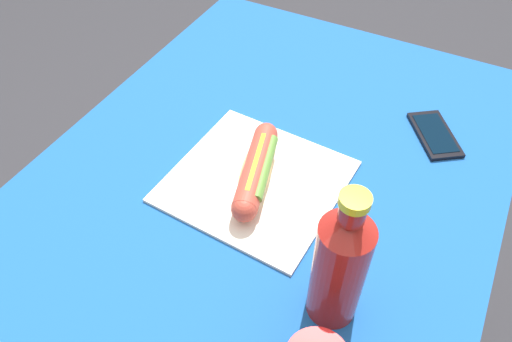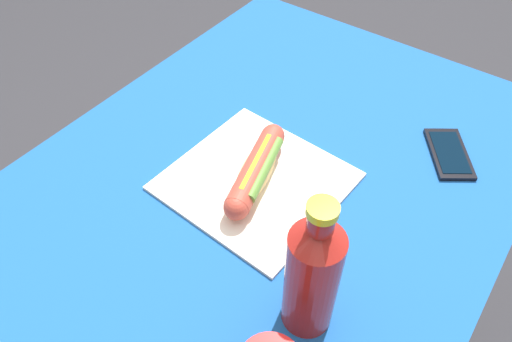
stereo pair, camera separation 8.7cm
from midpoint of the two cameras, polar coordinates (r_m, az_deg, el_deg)
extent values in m
plane|color=#2D2D33|center=(1.57, 3.11, -19.31)|extent=(6.00, 6.00, 0.00)
cylinder|color=brown|center=(1.57, 3.09, 4.04)|extent=(0.07, 0.07, 0.74)
cylinder|color=brown|center=(1.24, -20.51, -18.33)|extent=(0.07, 0.07, 0.74)
cylinder|color=brown|center=(1.45, 23.41, -5.93)|extent=(0.07, 0.07, 0.74)
cube|color=brown|center=(0.94, 4.94, -0.53)|extent=(1.00, 0.76, 0.03)
cube|color=#19519E|center=(0.92, 5.01, 0.18)|extent=(1.06, 0.82, 0.00)
cube|color=silver|center=(0.89, 2.79, -1.33)|extent=(0.30, 0.31, 0.01)
ellipsoid|color=#E5BC75|center=(0.87, 2.86, -0.18)|extent=(0.18, 0.10, 0.05)
cylinder|color=#B24233|center=(0.87, 2.87, 0.08)|extent=(0.19, 0.09, 0.05)
sphere|color=#B24233|center=(0.81, 0.78, -4.43)|extent=(0.04, 0.04, 0.04)
sphere|color=#B24233|center=(0.93, 4.69, 4.00)|extent=(0.04, 0.04, 0.04)
cube|color=yellow|center=(0.85, 2.92, 1.01)|extent=(0.14, 0.05, 0.00)
cylinder|color=#568433|center=(0.86, 3.91, 0.16)|extent=(0.15, 0.06, 0.02)
cube|color=black|center=(1.03, 23.90, 1.74)|extent=(0.15, 0.13, 0.01)
cube|color=black|center=(1.02, 23.98, 1.92)|extent=(0.12, 0.11, 0.00)
cylinder|color=maroon|center=(0.67, 10.26, -12.81)|extent=(0.07, 0.07, 0.19)
cone|color=maroon|center=(0.58, 11.64, -7.54)|extent=(0.07, 0.07, 0.02)
cylinder|color=maroon|center=(0.56, 12.03, -6.00)|extent=(0.03, 0.03, 0.03)
cylinder|color=yellow|center=(0.55, 12.36, -4.73)|extent=(0.04, 0.04, 0.01)
camera|label=1|loc=(0.04, -87.13, 3.08)|focal=34.29mm
camera|label=2|loc=(0.04, 92.87, -3.08)|focal=34.29mm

